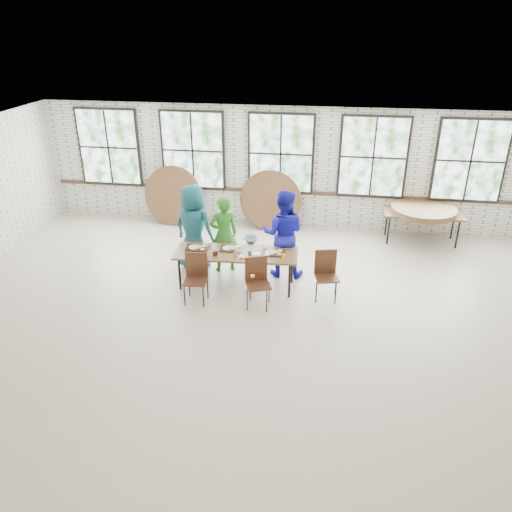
{
  "coord_description": "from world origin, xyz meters",
  "views": [
    {
      "loc": [
        1.19,
        -7.49,
        4.93
      ],
      "look_at": [
        0.0,
        0.4,
        1.05
      ],
      "focal_mm": 35.0,
      "sensor_mm": 36.0,
      "label": 1
    }
  ],
  "objects": [
    {
      "name": "adult_green",
      "position": [
        -0.88,
        1.78,
        0.82
      ],
      "size": [
        0.71,
        0.61,
        1.64
      ],
      "primitive_type": "imported",
      "rotation": [
        0.0,
        0.0,
        3.58
      ],
      "color": "#27721E",
      "rests_on": "ground"
    },
    {
      "name": "chair_near_left",
      "position": [
        -1.15,
        0.49,
        0.56
      ],
      "size": [
        0.45,
        0.44,
        0.95
      ],
      "rotation": [
        0.0,
        0.0,
        0.07
      ],
      "color": "#482818",
      "rests_on": "ground"
    },
    {
      "name": "tabletop_clutter",
      "position": [
        -0.42,
        1.09,
        0.77
      ],
      "size": [
        1.99,
        0.6,
        0.11
      ],
      "color": "black",
      "rests_on": "dining_table"
    },
    {
      "name": "adult_teal",
      "position": [
        -1.52,
        1.78,
        0.93
      ],
      "size": [
        1.05,
        0.85,
        1.85
      ],
      "primitive_type": "imported",
      "rotation": [
        0.0,
        0.0,
        2.81
      ],
      "color": "navy",
      "rests_on": "ground"
    },
    {
      "name": "dining_table",
      "position": [
        -0.5,
        1.13,
        0.69
      ],
      "size": [
        2.44,
        0.92,
        0.74
      ],
      "rotation": [
        0.0,
        0.0,
        0.05
      ],
      "color": "brown",
      "rests_on": "ground"
    },
    {
      "name": "chair_spare",
      "position": [
        1.26,
        0.98,
        0.56
      ],
      "size": [
        0.5,
        0.49,
        0.95
      ],
      "rotation": [
        0.0,
        0.0,
        0.24
      ],
      "color": "#482818",
      "rests_on": "ground"
    },
    {
      "name": "round_tops_leaning",
      "position": [
        -1.46,
        4.21,
        0.73
      ],
      "size": [
        4.07,
        0.46,
        1.49
      ],
      "color": "brown",
      "rests_on": "ground"
    },
    {
      "name": "chair_near_right",
      "position": [
        0.01,
        0.5,
        0.56
      ],
      "size": [
        0.54,
        0.53,
        0.95
      ],
      "rotation": [
        0.0,
        0.0,
        0.36
      ],
      "color": "#482818",
      "rests_on": "ground"
    },
    {
      "name": "round_tops_stacked",
      "position": [
        3.44,
        3.92,
        0.8
      ],
      "size": [
        1.5,
        1.5,
        0.13
      ],
      "color": "brown",
      "rests_on": "storage_table"
    },
    {
      "name": "toddler",
      "position": [
        -0.31,
        1.78,
        0.44
      ],
      "size": [
        0.65,
        0.51,
        0.88
      ],
      "primitive_type": "imported",
      "rotation": [
        0.0,
        0.0,
        2.78
      ],
      "color": "#131B3C",
      "rests_on": "ground"
    },
    {
      "name": "storage_table",
      "position": [
        3.44,
        3.92,
        0.69
      ],
      "size": [
        1.81,
        0.77,
        0.74
      ],
      "rotation": [
        0.0,
        0.0,
        -0.01
      ],
      "color": "brown",
      "rests_on": "ground"
    },
    {
      "name": "room",
      "position": [
        0.0,
        4.44,
        1.83
      ],
      "size": [
        12.0,
        12.0,
        12.0
      ],
      "color": "#B7A892",
      "rests_on": "ground"
    },
    {
      "name": "adult_blue",
      "position": [
        0.35,
        1.78,
        0.92
      ],
      "size": [
        0.91,
        0.71,
        1.84
      ],
      "primitive_type": "imported",
      "rotation": [
        0.0,
        0.0,
        3.12
      ],
      "color": "#1919AF",
      "rests_on": "ground"
    }
  ]
}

